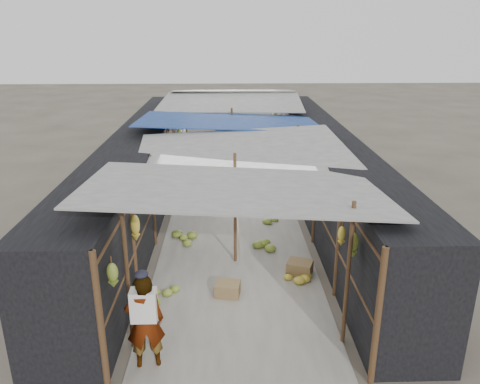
{
  "coord_description": "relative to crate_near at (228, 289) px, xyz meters",
  "views": [
    {
      "loc": [
        -0.16,
        -6.73,
        5.14
      ],
      "look_at": [
        0.15,
        4.32,
        1.25
      ],
      "focal_mm": 35.0,
      "sensor_mm": 36.0,
      "label": 1
    }
  ],
  "objects": [
    {
      "name": "aisle_slab",
      "position": [
        0.18,
        4.97,
        -0.14
      ],
      "size": [
        3.6,
        16.0,
        0.02
      ],
      "primitive_type": "cube",
      "color": "#9E998E",
      "rests_on": "ground"
    },
    {
      "name": "vendor_elderly",
      "position": [
        -1.29,
        -2.03,
        0.68
      ],
      "size": [
        0.66,
        0.5,
        1.64
      ],
      "primitive_type": "imported",
      "rotation": [
        0.0,
        0.0,
        3.33
      ],
      "color": "white",
      "rests_on": "ground"
    },
    {
      "name": "crate_near",
      "position": [
        0.0,
        0.0,
        0.0
      ],
      "size": [
        0.54,
        0.46,
        0.29
      ],
      "primitive_type": "cube",
      "rotation": [
        0.0,
        0.0,
        -0.16
      ],
      "color": "olive",
      "rests_on": "ground"
    },
    {
      "name": "vendor_seated",
      "position": [
        1.67,
        5.2,
        0.27
      ],
      "size": [
        0.36,
        0.57,
        0.84
      ],
      "primitive_type": "imported",
      "rotation": [
        0.0,
        0.0,
        -1.66
      ],
      "color": "#49463F",
      "rests_on": "ground"
    },
    {
      "name": "market_canopy",
      "position": [
        0.2,
        5.29,
        2.26
      ],
      "size": [
        5.62,
        15.2,
        2.77
      ],
      "color": "brown",
      "rests_on": "ground"
    },
    {
      "name": "stall_right",
      "position": [
        2.88,
        4.97,
        1.0
      ],
      "size": [
        1.4,
        15.0,
        2.3
      ],
      "primitive_type": "cube",
      "color": "black",
      "rests_on": "ground"
    },
    {
      "name": "hanging_bananas",
      "position": [
        0.07,
        5.34,
        1.52
      ],
      "size": [
        3.96,
        14.0,
        0.79
      ],
      "color": "olive",
      "rests_on": "ground"
    },
    {
      "name": "crate_mid",
      "position": [
        1.59,
        0.82,
        0.01
      ],
      "size": [
        0.64,
        0.58,
        0.32
      ],
      "primitive_type": "cube",
      "rotation": [
        0.0,
        0.0,
        -0.37
      ],
      "color": "olive",
      "rests_on": "ground"
    },
    {
      "name": "black_basin",
      "position": [
        1.05,
        7.31,
        -0.06
      ],
      "size": [
        0.59,
        0.59,
        0.18
      ],
      "primitive_type": "cylinder",
      "color": "black",
      "rests_on": "ground"
    },
    {
      "name": "stall_left",
      "position": [
        -2.52,
        4.97,
        1.0
      ],
      "size": [
        1.4,
        15.0,
        2.3
      ],
      "primitive_type": "cube",
      "color": "black",
      "rests_on": "ground"
    },
    {
      "name": "shopper_blue",
      "position": [
        -0.54,
        4.55,
        0.69
      ],
      "size": [
        0.9,
        0.75,
        1.66
      ],
      "primitive_type": "imported",
      "rotation": [
        0.0,
        0.0,
        0.16
      ],
      "color": "#2038A3",
      "rests_on": "ground"
    },
    {
      "name": "floor_bananas",
      "position": [
        0.17,
        4.75,
        0.02
      ],
      "size": [
        3.62,
        9.65,
        0.36
      ],
      "color": "olive",
      "rests_on": "ground"
    },
    {
      "name": "crate_back",
      "position": [
        -0.69,
        10.41,
        -0.01
      ],
      "size": [
        0.43,
        0.35,
        0.27
      ],
      "primitive_type": "cube",
      "rotation": [
        0.0,
        0.0,
        -0.02
      ],
      "color": "olive",
      "rests_on": "ground"
    },
    {
      "name": "ground",
      "position": [
        0.18,
        -1.53,
        -0.15
      ],
      "size": [
        80.0,
        80.0,
        0.0
      ],
      "primitive_type": "plane",
      "color": "#6B6356",
      "rests_on": "ground"
    }
  ]
}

